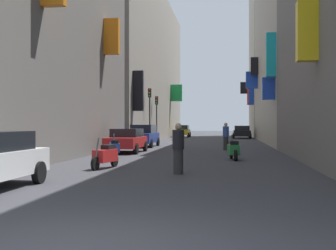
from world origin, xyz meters
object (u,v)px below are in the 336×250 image
(scooter_green, at_px, (233,150))
(pedestrian_crossing, at_px, (178,149))
(parked_car_red, at_px, (127,140))
(traffic_light_near_corner, at_px, (150,106))
(parked_car_black, at_px, (242,132))
(scooter_blue, at_px, (115,148))
(scooter_red, at_px, (105,156))
(parked_car_blue, at_px, (143,135))
(pedestrian_near_left, at_px, (226,136))
(parked_car_yellow, at_px, (182,131))
(traffic_light_far_corner, at_px, (157,111))

(scooter_green, distance_m, pedestrian_crossing, 6.26)
(parked_car_red, xyz_separation_m, pedestrian_crossing, (4.09, -10.34, 0.10))
(pedestrian_crossing, xyz_separation_m, traffic_light_near_corner, (-4.95, 22.75, 2.31))
(parked_car_black, xyz_separation_m, scooter_blue, (-6.97, -29.91, -0.29))
(scooter_red, bearing_deg, parked_car_blue, 95.76)
(parked_car_red, xyz_separation_m, pedestrian_near_left, (5.55, 3.14, 0.12))
(parked_car_black, distance_m, parked_car_yellow, 8.32)
(traffic_light_near_corner, bearing_deg, parked_car_yellow, 87.05)
(scooter_green, bearing_deg, pedestrian_crossing, -107.05)
(parked_car_yellow, relative_size, pedestrian_crossing, 2.42)
(pedestrian_crossing, bearing_deg, parked_car_black, 85.10)
(scooter_red, bearing_deg, scooter_green, 44.37)
(parked_car_yellow, height_order, pedestrian_crossing, pedestrian_crossing)
(scooter_red, xyz_separation_m, traffic_light_near_corner, (-2.14, 21.32, 2.66))
(parked_car_blue, relative_size, scooter_green, 2.49)
(parked_car_yellow, xyz_separation_m, traffic_light_far_corner, (-0.95, -14.24, 2.08))
(parked_car_blue, distance_m, scooter_green, 12.54)
(scooter_green, relative_size, traffic_light_near_corner, 0.39)
(parked_car_blue, distance_m, pedestrian_near_left, 6.74)
(scooter_blue, distance_m, scooter_red, 5.34)
(scooter_green, height_order, scooter_blue, same)
(pedestrian_near_left, bearing_deg, parked_car_red, -150.51)
(parked_car_yellow, relative_size, pedestrian_near_left, 2.35)
(parked_car_blue, bearing_deg, scooter_green, -60.34)
(parked_car_black, distance_m, scooter_red, 35.65)
(parked_car_yellow, bearing_deg, traffic_light_far_corner, -93.83)
(parked_car_blue, bearing_deg, traffic_light_far_corner, 93.58)
(parked_car_red, distance_m, scooter_blue, 3.69)
(parked_car_blue, relative_size, pedestrian_near_left, 2.64)
(scooter_blue, height_order, scooter_red, same)
(scooter_green, relative_size, pedestrian_crossing, 1.09)
(parked_car_blue, distance_m, scooter_blue, 10.22)
(parked_car_black, xyz_separation_m, scooter_green, (-1.31, -30.60, -0.29))
(parked_car_blue, height_order, parked_car_yellow, parked_car_blue)
(parked_car_yellow, relative_size, scooter_green, 2.22)
(scooter_green, height_order, scooter_red, same)
(parked_car_red, distance_m, pedestrian_crossing, 11.12)
(scooter_green, bearing_deg, pedestrian_near_left, 92.85)
(parked_car_yellow, xyz_separation_m, parked_car_red, (-0.06, -30.48, -0.06))
(parked_car_yellow, height_order, pedestrian_near_left, pedestrian_near_left)
(parked_car_blue, height_order, scooter_blue, parked_car_blue)
(parked_car_yellow, height_order, scooter_blue, parked_car_yellow)
(parked_car_red, height_order, traffic_light_far_corner, traffic_light_far_corner)
(parked_car_yellow, height_order, parked_car_red, parked_car_yellow)
(parked_car_black, bearing_deg, parked_car_red, -105.39)
(parked_car_black, height_order, pedestrian_crossing, pedestrian_crossing)
(parked_car_red, bearing_deg, pedestrian_near_left, 29.49)
(parked_car_yellow, relative_size, traffic_light_far_corner, 0.95)
(parked_car_red, bearing_deg, scooter_red, -81.86)
(traffic_light_near_corner, xyz_separation_m, traffic_light_far_corner, (-0.02, 3.82, -0.27))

